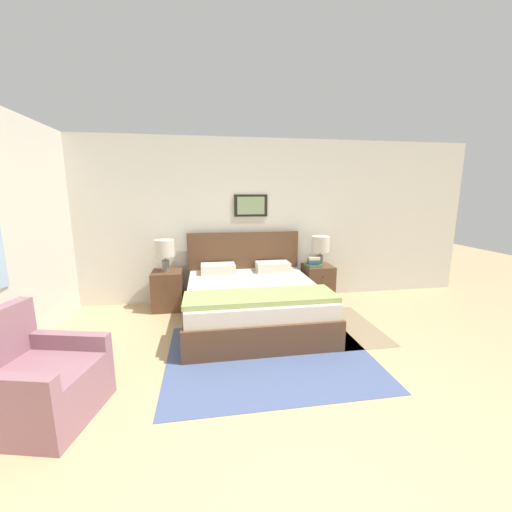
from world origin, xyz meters
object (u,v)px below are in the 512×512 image
bed (252,301)px  nightstand_by_door (318,283)px  table_lamp_near_window (165,250)px  nightstand_near_window (168,290)px  table_lamp_by_door (320,245)px  armchair (34,384)px

bed → nightstand_by_door: bed is taller
nightstand_by_door → table_lamp_near_window: (-2.41, -0.02, 0.63)m
nightstand_by_door → nightstand_near_window: bearing=180.0°
nightstand_near_window → nightstand_by_door: bearing=0.0°
nightstand_by_door → table_lamp_near_window: 2.49m
bed → table_lamp_by_door: bed is taller
armchair → nightstand_near_window: armchair is taller
bed → table_lamp_near_window: (-1.21, 0.70, 0.63)m
nightstand_near_window → table_lamp_near_window: (-0.01, -0.02, 0.63)m
bed → table_lamp_by_door: bearing=30.1°
bed → armchair: bearing=-141.1°
armchair → table_lamp_near_window: (0.75, 2.29, 0.64)m
bed → nightstand_by_door: bearing=31.1°
nightstand_by_door → table_lamp_near_window: size_ratio=1.23×
armchair → nightstand_near_window: bearing=175.5°
table_lamp_by_door → nightstand_by_door: bearing=127.9°
bed → nightstand_by_door: 1.40m
bed → armchair: (-1.96, -1.58, -0.01)m
bed → table_lamp_near_window: 1.53m
armchair → table_lamp_by_door: table_lamp_by_door is taller
bed → table_lamp_near_window: size_ratio=4.04×
bed → table_lamp_by_door: (1.21, 0.70, 0.63)m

